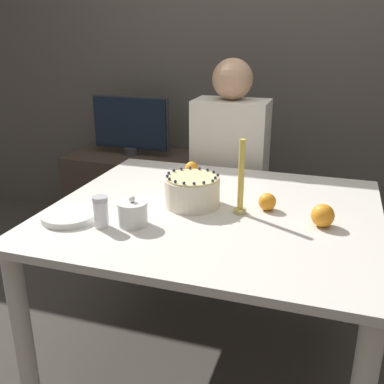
{
  "coord_description": "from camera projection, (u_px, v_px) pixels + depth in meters",
  "views": [
    {
      "loc": [
        0.43,
        -1.59,
        1.41
      ],
      "look_at": [
        -0.1,
        0.01,
        0.79
      ],
      "focal_mm": 42.0,
      "sensor_mm": 36.0,
      "label": 1
    }
  ],
  "objects": [
    {
      "name": "side_cabinet",
      "position": [
        134.0,
        195.0,
        3.17
      ],
      "size": [
        0.84,
        0.5,
        0.59
      ],
      "color": "#382D23",
      "rests_on": "ground_plane"
    },
    {
      "name": "orange_fruit_1",
      "position": [
        323.0,
        216.0,
        1.61
      ],
      "size": [
        0.08,
        0.08,
        0.08
      ],
      "color": "orange",
      "rests_on": "dining_table"
    },
    {
      "name": "ground_plane",
      "position": [
        211.0,
        358.0,
        2.03
      ],
      "size": [
        12.0,
        12.0,
        0.0
      ],
      "primitive_type": "plane",
      "color": "#3D3833"
    },
    {
      "name": "orange_fruit_0",
      "position": [
        267.0,
        202.0,
        1.75
      ],
      "size": [
        0.07,
        0.07,
        0.07
      ],
      "color": "orange",
      "rests_on": "dining_table"
    },
    {
      "name": "sugar_shaker",
      "position": [
        101.0,
        212.0,
        1.6
      ],
      "size": [
        0.06,
        0.06,
        0.12
      ],
      "color": "white",
      "rests_on": "dining_table"
    },
    {
      "name": "orange_fruit_2",
      "position": [
        192.0,
        168.0,
        2.18
      ],
      "size": [
        0.07,
        0.07,
        0.07
      ],
      "color": "orange",
      "rests_on": "dining_table"
    },
    {
      "name": "tv_monitor",
      "position": [
        130.0,
        125.0,
        3.0
      ],
      "size": [
        0.54,
        0.1,
        0.39
      ],
      "color": "#2D2D33",
      "rests_on": "side_cabinet"
    },
    {
      "name": "candle",
      "position": [
        241.0,
        184.0,
        1.69
      ],
      "size": [
        0.05,
        0.05,
        0.29
      ],
      "color": "tan",
      "rests_on": "dining_table"
    },
    {
      "name": "person_man_blue_shirt",
      "position": [
        229.0,
        187.0,
        2.55
      ],
      "size": [
        0.4,
        0.34,
        1.26
      ],
      "rotation": [
        0.0,
        0.0,
        3.14
      ],
      "color": "#595960",
      "rests_on": "ground_plane"
    },
    {
      "name": "sugar_bowl",
      "position": [
        133.0,
        213.0,
        1.62
      ],
      "size": [
        0.11,
        0.11,
        0.11
      ],
      "color": "white",
      "rests_on": "dining_table"
    },
    {
      "name": "plate_stack",
      "position": [
        69.0,
        216.0,
        1.68
      ],
      "size": [
        0.21,
        0.21,
        0.02
      ],
      "color": "white",
      "rests_on": "dining_table"
    },
    {
      "name": "wall_behind",
      "position": [
        274.0,
        45.0,
        2.83
      ],
      "size": [
        8.0,
        0.05,
        2.6
      ],
      "color": "#4C4742",
      "rests_on": "ground_plane"
    },
    {
      "name": "dining_table",
      "position": [
        214.0,
        233.0,
        1.81
      ],
      "size": [
        1.27,
        1.12,
        0.73
      ],
      "color": "beige",
      "rests_on": "ground_plane"
    },
    {
      "name": "cake",
      "position": [
        192.0,
        191.0,
        1.79
      ],
      "size": [
        0.22,
        0.22,
        0.13
      ],
      "color": "#EFE5CC",
      "rests_on": "dining_table"
    }
  ]
}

